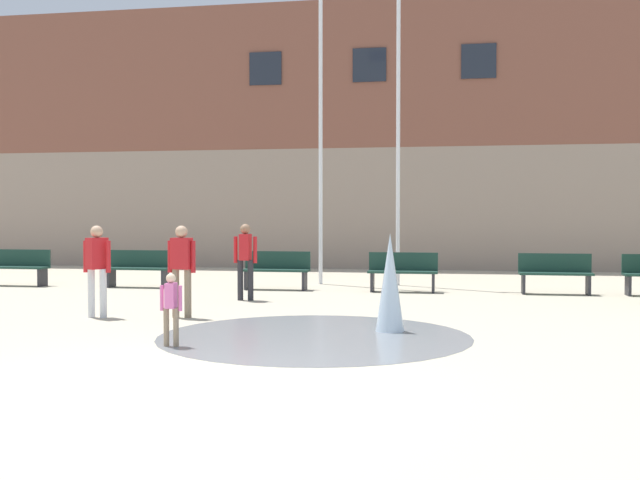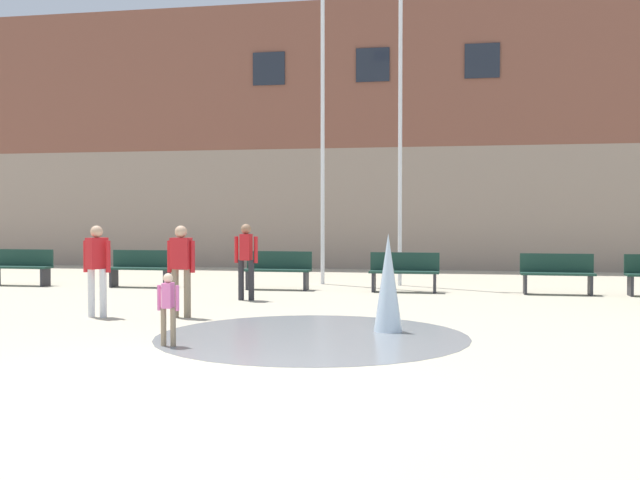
{
  "view_description": "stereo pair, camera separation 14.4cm",
  "coord_description": "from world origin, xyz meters",
  "px_view_note": "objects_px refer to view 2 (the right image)",
  "views": [
    {
      "loc": [
        2.66,
        -7.22,
        1.75
      ],
      "look_at": [
        0.21,
        6.72,
        1.3
      ],
      "focal_mm": 42.0,
      "sensor_mm": 36.0,
      "label": 1
    },
    {
      "loc": [
        2.8,
        -7.2,
        1.75
      ],
      "look_at": [
        0.21,
        6.72,
        1.3
      ],
      "focal_mm": 42.0,
      "sensor_mm": 36.0,
      "label": 2
    }
  ],
  "objects_px": {
    "park_bench_under_right_flagpole": "(404,271)",
    "adult_in_red": "(246,256)",
    "park_bench_far_left": "(21,267)",
    "park_bench_under_left_flagpole": "(141,268)",
    "park_bench_near_trashcan": "(557,273)",
    "child_in_fountain": "(168,303)",
    "flagpole_left": "(324,103)",
    "flagpole_right": "(401,103)",
    "adult_near_bench": "(181,264)",
    "teen_by_trashcan": "(97,263)",
    "park_bench_center": "(278,269)"
  },
  "relations": [
    {
      "from": "park_bench_under_right_flagpole",
      "to": "adult_in_red",
      "type": "xyz_separation_m",
      "value": [
        -3.11,
        -2.32,
        0.45
      ]
    },
    {
      "from": "teen_by_trashcan",
      "to": "flagpole_right",
      "type": "height_order",
      "value": "flagpole_right"
    },
    {
      "from": "flagpole_right",
      "to": "park_bench_center",
      "type": "bearing_deg",
      "value": -149.98
    },
    {
      "from": "park_bench_under_right_flagpole",
      "to": "flagpole_right",
      "type": "xyz_separation_m",
      "value": [
        -0.21,
        1.65,
        4.13
      ]
    },
    {
      "from": "park_bench_far_left",
      "to": "park_bench_near_trashcan",
      "type": "height_order",
      "value": "same"
    },
    {
      "from": "flagpole_right",
      "to": "park_bench_near_trashcan",
      "type": "bearing_deg",
      "value": -23.45
    },
    {
      "from": "adult_near_bench",
      "to": "flagpole_right",
      "type": "xyz_separation_m",
      "value": [
        3.27,
        6.74,
        3.68
      ]
    },
    {
      "from": "flagpole_left",
      "to": "park_bench_near_trashcan",
      "type": "bearing_deg",
      "value": -15.63
    },
    {
      "from": "child_in_fountain",
      "to": "park_bench_under_right_flagpole",
      "type": "bearing_deg",
      "value": -23.68
    },
    {
      "from": "park_bench_near_trashcan",
      "to": "flagpole_right",
      "type": "distance_m",
      "value": 5.71
    },
    {
      "from": "park_bench_far_left",
      "to": "park_bench_under_left_flagpole",
      "type": "height_order",
      "value": "same"
    },
    {
      "from": "adult_near_bench",
      "to": "flagpole_right",
      "type": "height_order",
      "value": "flagpole_right"
    },
    {
      "from": "park_bench_under_left_flagpole",
      "to": "park_bench_near_trashcan",
      "type": "distance_m",
      "value": 9.88
    },
    {
      "from": "flagpole_right",
      "to": "flagpole_left",
      "type": "bearing_deg",
      "value": 180.0
    },
    {
      "from": "park_bench_center",
      "to": "park_bench_under_right_flagpole",
      "type": "distance_m",
      "value": 3.01
    },
    {
      "from": "park_bench_far_left",
      "to": "flagpole_left",
      "type": "xyz_separation_m",
      "value": [
        7.45,
        1.78,
        4.17
      ]
    },
    {
      "from": "park_bench_under_right_flagpole",
      "to": "child_in_fountain",
      "type": "height_order",
      "value": "child_in_fountain"
    },
    {
      "from": "park_bench_under_left_flagpole",
      "to": "adult_near_bench",
      "type": "xyz_separation_m",
      "value": [
        3.0,
        -5.09,
        0.45
      ]
    },
    {
      "from": "park_bench_under_left_flagpole",
      "to": "flagpole_right",
      "type": "height_order",
      "value": "flagpole_right"
    },
    {
      "from": "park_bench_near_trashcan",
      "to": "adult_in_red",
      "type": "bearing_deg",
      "value": -159.75
    },
    {
      "from": "park_bench_far_left",
      "to": "park_bench_under_right_flagpole",
      "type": "distance_m",
      "value": 9.65
    },
    {
      "from": "adult_near_bench",
      "to": "flagpole_right",
      "type": "distance_m",
      "value": 8.34
    },
    {
      "from": "park_bench_far_left",
      "to": "park_bench_under_left_flagpole",
      "type": "xyz_separation_m",
      "value": [
        3.17,
        0.13,
        0.0
      ]
    },
    {
      "from": "adult_near_bench",
      "to": "adult_in_red",
      "type": "height_order",
      "value": "same"
    },
    {
      "from": "park_bench_center",
      "to": "flagpole_left",
      "type": "bearing_deg",
      "value": 63.24
    },
    {
      "from": "park_bench_center",
      "to": "adult_near_bench",
      "type": "distance_m",
      "value": 5.16
    },
    {
      "from": "park_bench_under_left_flagpole",
      "to": "park_bench_under_right_flagpole",
      "type": "height_order",
      "value": "same"
    },
    {
      "from": "adult_in_red",
      "to": "park_bench_under_right_flagpole",
      "type": "bearing_deg",
      "value": 124.44
    },
    {
      "from": "park_bench_under_left_flagpole",
      "to": "teen_by_trashcan",
      "type": "height_order",
      "value": "teen_by_trashcan"
    },
    {
      "from": "teen_by_trashcan",
      "to": "park_bench_center",
      "type": "bearing_deg",
      "value": -172.07
    },
    {
      "from": "park_bench_far_left",
      "to": "child_in_fountain",
      "type": "xyz_separation_m",
      "value": [
        7.05,
        -7.71,
        0.1
      ]
    },
    {
      "from": "park_bench_center",
      "to": "adult_in_red",
      "type": "xyz_separation_m",
      "value": [
        -0.1,
        -2.35,
        0.45
      ]
    },
    {
      "from": "flagpole_left",
      "to": "flagpole_right",
      "type": "bearing_deg",
      "value": 0.0
    },
    {
      "from": "adult_near_bench",
      "to": "teen_by_trashcan",
      "type": "distance_m",
      "value": 1.47
    },
    {
      "from": "park_bench_near_trashcan",
      "to": "adult_in_red",
      "type": "distance_m",
      "value": 6.96
    },
    {
      "from": "child_in_fountain",
      "to": "adult_in_red",
      "type": "relative_size",
      "value": 0.62
    },
    {
      "from": "park_bench_under_right_flagpole",
      "to": "teen_by_trashcan",
      "type": "xyz_separation_m",
      "value": [
        -4.92,
        -5.31,
        0.45
      ]
    },
    {
      "from": "child_in_fountain",
      "to": "adult_in_red",
      "type": "distance_m",
      "value": 5.56
    },
    {
      "from": "flagpole_left",
      "to": "park_bench_under_right_flagpole",
      "type": "bearing_deg",
      "value": -36.95
    },
    {
      "from": "park_bench_under_right_flagpole",
      "to": "park_bench_near_trashcan",
      "type": "bearing_deg",
      "value": 1.4
    },
    {
      "from": "teen_by_trashcan",
      "to": "flagpole_right",
      "type": "distance_m",
      "value": 9.18
    },
    {
      "from": "park_bench_center",
      "to": "child_in_fountain",
      "type": "height_order",
      "value": "child_in_fountain"
    },
    {
      "from": "park_bench_near_trashcan",
      "to": "adult_near_bench",
      "type": "xyz_separation_m",
      "value": [
        -6.88,
        -5.17,
        0.45
      ]
    },
    {
      "from": "teen_by_trashcan",
      "to": "park_bench_under_left_flagpole",
      "type": "bearing_deg",
      "value": -136.13
    },
    {
      "from": "park_bench_near_trashcan",
      "to": "park_bench_far_left",
      "type": "bearing_deg",
      "value": -179.07
    },
    {
      "from": "park_bench_center",
      "to": "park_bench_under_right_flagpole",
      "type": "height_order",
      "value": "same"
    },
    {
      "from": "teen_by_trashcan",
      "to": "adult_in_red",
      "type": "xyz_separation_m",
      "value": [
        1.81,
        2.99,
        0.0
      ]
    },
    {
      "from": "child_in_fountain",
      "to": "flagpole_left",
      "type": "xyz_separation_m",
      "value": [
        0.4,
        9.49,
        4.07
      ]
    },
    {
      "from": "park_bench_center",
      "to": "child_in_fountain",
      "type": "xyz_separation_m",
      "value": [
        0.41,
        -7.87,
        0.1
      ]
    },
    {
      "from": "park_bench_far_left",
      "to": "park_bench_under_left_flagpole",
      "type": "bearing_deg",
      "value": 2.37
    }
  ]
}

